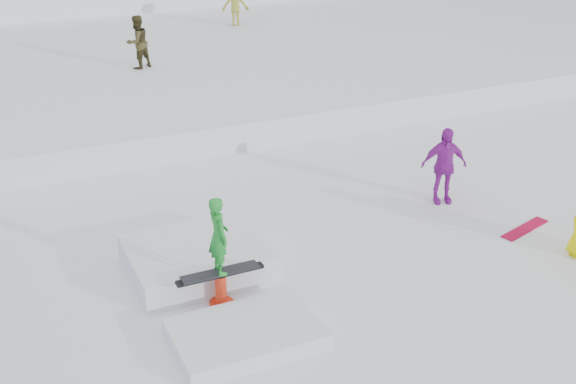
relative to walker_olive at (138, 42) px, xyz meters
name	(u,v)px	position (x,y,z in m)	size (l,w,h in m)	color
ground	(309,293)	(-0.37, -13.76, -1.68)	(120.00, 120.00, 0.00)	white
snow_midrise	(116,65)	(-0.37, 2.24, -1.28)	(50.00, 18.00, 0.80)	white
walker_olive	(138,42)	(0.00, 0.00, 0.00)	(0.86, 0.67, 1.76)	#3A3418
walker_ygreen	(235,4)	(5.42, 5.07, 0.00)	(1.14, 0.65, 1.76)	#9F9D30
spectator_purple	(444,165)	(4.13, -11.54, -0.78)	(1.06, 0.44, 1.80)	purple
loose_board_red	(525,229)	(4.96, -13.47, -1.67)	(1.40, 0.28, 0.03)	#AB0631
jib_rail_feature	(210,275)	(-1.96, -12.89, -1.38)	(2.60, 4.40, 2.11)	white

